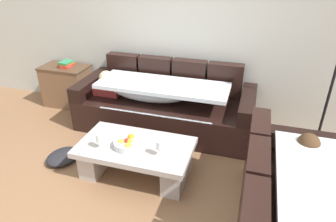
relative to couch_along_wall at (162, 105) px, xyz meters
name	(u,v)px	position (x,y,z in m)	size (l,w,h in m)	color
ground_plane	(111,208)	(0.01, -1.62, -0.33)	(14.00, 14.00, 0.00)	#8B6242
back_wall	(174,21)	(0.01, 0.53, 1.02)	(9.00, 0.10, 2.70)	beige
couch_along_wall	(162,105)	(0.00, 0.00, 0.00)	(2.35, 0.92, 0.88)	black
couch_near_window	(297,217)	(1.62, -1.57, 0.00)	(0.92, 1.88, 0.88)	black
coffee_table	(136,156)	(0.05, -1.07, -0.09)	(1.20, 0.68, 0.38)	#B9B2AF
fruit_bowl	(127,143)	(-0.01, -1.13, 0.09)	(0.28, 0.28, 0.10)	silver
wine_glass_near_left	(99,139)	(-0.27, -1.23, 0.16)	(0.07, 0.07, 0.17)	silver
wine_glass_near_right	(159,146)	(0.35, -1.17, 0.16)	(0.07, 0.07, 0.17)	silver
side_cabinet	(67,86)	(-1.65, 0.23, -0.01)	(0.72, 0.44, 0.64)	brown
book_stack_on_cabinet	(67,64)	(-1.60, 0.23, 0.36)	(0.18, 0.23, 0.09)	red
floor_lamp	(333,64)	(1.94, -0.03, 0.79)	(0.33, 0.31, 1.95)	black
crumpled_garment	(63,156)	(-0.86, -1.11, -0.27)	(0.40, 0.32, 0.12)	#232328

